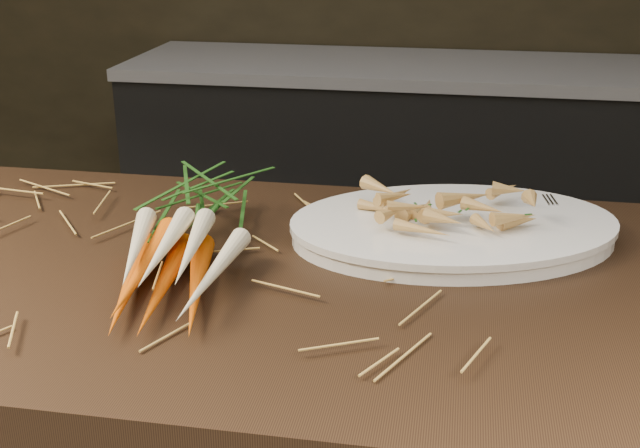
{
  "coord_description": "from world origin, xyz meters",
  "views": [
    {
      "loc": [
        0.56,
        -0.64,
        1.35
      ],
      "look_at": [
        0.39,
        0.32,
        0.96
      ],
      "focal_mm": 45.0,
      "sensor_mm": 36.0,
      "label": 1
    }
  ],
  "objects": [
    {
      "name": "roasted_veg_heap",
      "position": [
        0.56,
        0.45,
        0.95
      ],
      "size": [
        0.26,
        0.22,
        0.05
      ],
      "primitive_type": null,
      "rotation": [
        0.0,
        0.0,
        0.26
      ],
      "color": "#A16F3C",
      "rests_on": "serving_platter"
    },
    {
      "name": "serving_fork",
      "position": [
        0.73,
        0.47,
        0.93
      ],
      "size": [
        0.04,
        0.18,
        0.0
      ],
      "primitive_type": "cube",
      "rotation": [
        0.0,
        0.0,
        0.14
      ],
      "color": "silver",
      "rests_on": "serving_platter"
    },
    {
      "name": "serving_platter",
      "position": [
        0.56,
        0.45,
        0.91
      ],
      "size": [
        0.53,
        0.42,
        0.02
      ],
      "primitive_type": null,
      "rotation": [
        0.0,
        0.0,
        0.26
      ],
      "color": "white",
      "rests_on": "main_counter"
    },
    {
      "name": "straw_bedding",
      "position": [
        0.0,
        0.3,
        0.91
      ],
      "size": [
        1.4,
        0.6,
        0.02
      ],
      "primitive_type": null,
      "color": "#AF9243",
      "rests_on": "main_counter"
    },
    {
      "name": "back_counter",
      "position": [
        0.3,
        2.18,
        0.42
      ],
      "size": [
        1.82,
        0.62,
        0.84
      ],
      "color": "black",
      "rests_on": "ground"
    },
    {
      "name": "root_veg_bunch",
      "position": [
        0.2,
        0.33,
        0.94
      ],
      "size": [
        0.21,
        0.48,
        0.09
      ],
      "rotation": [
        0.0,
        0.0,
        0.15
      ],
      "color": "#D55000",
      "rests_on": "main_counter"
    }
  ]
}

